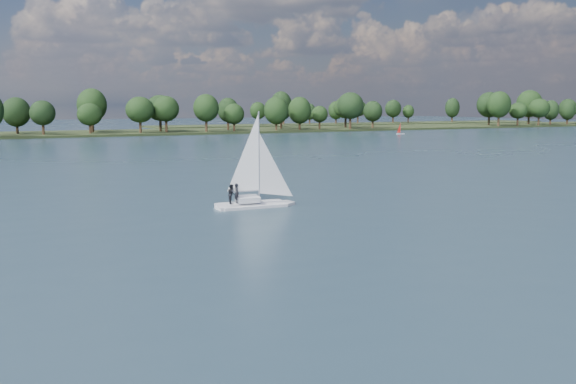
% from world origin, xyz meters
% --- Properties ---
extents(ground, '(700.00, 700.00, 0.00)m').
position_xyz_m(ground, '(0.00, 100.00, 0.00)').
color(ground, '#233342').
rests_on(ground, ground).
extents(far_shore, '(660.00, 40.00, 1.50)m').
position_xyz_m(far_shore, '(0.00, 212.00, 0.00)').
color(far_shore, black).
rests_on(far_shore, ground).
extents(far_shore_back, '(220.00, 30.00, 1.40)m').
position_xyz_m(far_shore_back, '(160.00, 260.00, 0.00)').
color(far_shore_back, black).
rests_on(far_shore_back, ground).
extents(sailboat, '(7.38, 2.39, 9.60)m').
position_xyz_m(sailboat, '(-0.34, 46.06, 2.68)').
color(sailboat, silver).
rests_on(sailboat, ground).
extents(dinghy_orange, '(2.72, 1.15, 4.29)m').
position_xyz_m(dinghy_orange, '(109.64, 165.71, 1.01)').
color(dinghy_orange, white).
rests_on(dinghy_orange, ground).
extents(treeline, '(562.28, 73.83, 17.96)m').
position_xyz_m(treeline, '(-0.35, 207.83, 8.13)').
color(treeline, black).
rests_on(treeline, ground).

